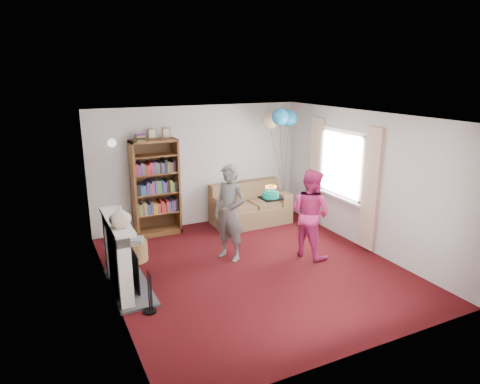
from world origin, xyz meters
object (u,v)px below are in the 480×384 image
bookcase (155,188)px  birthday_cake (271,195)px  person_striped (230,212)px  person_magenta (310,213)px  sofa (249,208)px

bookcase → birthday_cake: size_ratio=6.23×
bookcase → person_striped: (0.81, -1.76, -0.09)m
bookcase → person_magenta: bookcase is taller
bookcase → birthday_cake: 2.46m
sofa → person_striped: person_striped is taller
bookcase → person_magenta: (2.13, -2.24, -0.15)m
person_striped → person_magenta: 1.41m
sofa → person_striped: size_ratio=0.96×
sofa → person_magenta: person_magenta is taller
birthday_cake → person_magenta: bearing=-27.0°
person_striped → birthday_cake: 0.77m
person_magenta → birthday_cake: bearing=44.2°
sofa → person_magenta: size_ratio=1.03×
bookcase → person_striped: bearing=-65.1°
person_striped → person_magenta: bearing=40.2°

